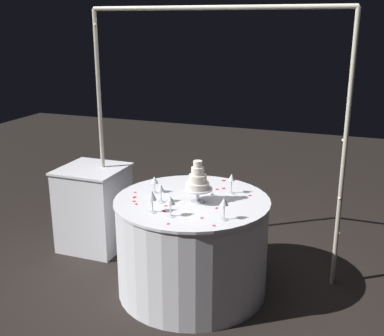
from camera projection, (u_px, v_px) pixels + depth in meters
name	position (u px, v px, depth m)	size (l,w,h in m)	color
ground_plane	(192.00, 289.00, 3.84)	(12.00, 12.00, 0.00)	black
decorative_arch	(213.00, 102.00, 3.85)	(2.15, 0.06, 2.17)	#B7B29E
main_table	(192.00, 245.00, 3.73)	(1.18, 1.18, 0.77)	white
side_table	(94.00, 207.00, 4.48)	(0.57, 0.57, 0.77)	white
tiered_cake	(198.00, 181.00, 3.52)	(0.22, 0.22, 0.32)	silver
wine_glass_0	(152.00, 196.00, 3.34)	(0.07, 0.07, 0.16)	silver
wine_glass_1	(224.00, 203.00, 3.21)	(0.06, 0.06, 0.16)	silver
wine_glass_2	(154.00, 181.00, 3.73)	(0.06, 0.06, 0.13)	silver
wine_glass_3	(170.00, 201.00, 3.27)	(0.06, 0.06, 0.15)	silver
wine_glass_4	(232.00, 179.00, 3.71)	(0.06, 0.06, 0.16)	silver
wine_glass_5	(161.00, 189.00, 3.53)	(0.06, 0.06, 0.14)	silver
cake_knife	(208.00, 189.00, 3.82)	(0.18, 0.26, 0.01)	silver
rose_petal_0	(217.00, 189.00, 3.83)	(0.03, 0.02, 0.00)	red
rose_petal_1	(135.00, 192.00, 3.76)	(0.02, 0.02, 0.00)	red
rose_petal_2	(206.00, 191.00, 3.79)	(0.04, 0.03, 0.00)	red
rose_petal_3	(214.00, 226.00, 3.15)	(0.02, 0.02, 0.00)	red
rose_petal_4	(224.00, 181.00, 4.04)	(0.04, 0.03, 0.00)	red
rose_petal_5	(136.00, 204.00, 3.52)	(0.03, 0.02, 0.00)	red
rose_petal_6	(224.00, 188.00, 3.85)	(0.03, 0.02, 0.00)	red
rose_petal_7	(216.00, 208.00, 3.44)	(0.03, 0.02, 0.00)	red
rose_petal_8	(202.00, 218.00, 3.27)	(0.03, 0.02, 0.00)	red
rose_petal_9	(168.00, 224.00, 3.17)	(0.02, 0.02, 0.00)	red
rose_petal_10	(210.00, 188.00, 3.86)	(0.03, 0.02, 0.00)	red
rose_petal_11	(134.00, 197.00, 3.65)	(0.04, 0.03, 0.00)	red
rose_petal_12	(250.00, 196.00, 3.69)	(0.03, 0.02, 0.00)	red
rose_petal_13	(166.00, 206.00, 3.49)	(0.03, 0.02, 0.00)	red
rose_petal_14	(164.00, 211.00, 3.39)	(0.04, 0.03, 0.00)	red
rose_petal_15	(134.00, 201.00, 3.57)	(0.03, 0.02, 0.00)	red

